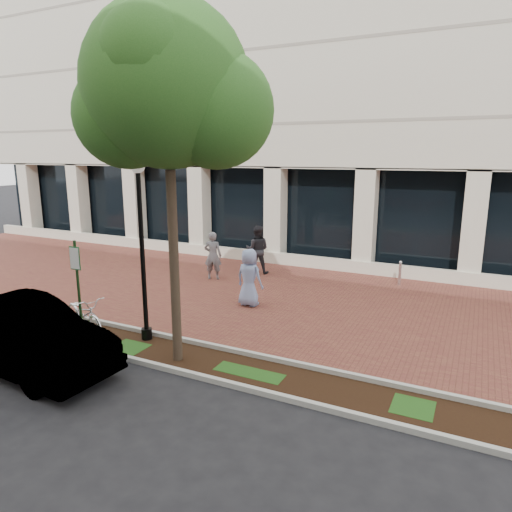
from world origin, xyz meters
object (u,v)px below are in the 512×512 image
at_px(sedan_near_curb, 23,336).
at_px(pedestrian_mid, 257,250).
at_px(lamppost, 142,241).
at_px(pedestrian_left, 213,256).
at_px(pedestrian_right, 249,277).
at_px(locked_bicycle, 84,314).
at_px(bollard, 400,273).
at_px(parking_sign, 77,276).
at_px(street_tree, 170,96).

bearing_deg(sedan_near_curb, pedestrian_mid, -2.37).
distance_m(lamppost, pedestrian_left, 6.27).
bearing_deg(pedestrian_left, pedestrian_right, 123.32).
distance_m(locked_bicycle, bollard, 11.01).
height_order(parking_sign, lamppost, lamppost).
bearing_deg(locked_bicycle, sedan_near_curb, -149.92).
xyz_separation_m(locked_bicycle, pedestrian_mid, (1.43, 7.78, 0.45)).
distance_m(lamppost, bollard, 9.89).
xyz_separation_m(lamppost, pedestrian_right, (1.17, 3.63, -1.69)).
bearing_deg(street_tree, pedestrian_right, 94.51).
xyz_separation_m(parking_sign, pedestrian_right, (2.93, 4.18, -0.70)).
bearing_deg(pedestrian_mid, bollard, 171.69).
relative_size(locked_bicycle, sedan_near_curb, 0.42).
distance_m(pedestrian_mid, pedestrian_right, 4.08).
relative_size(street_tree, sedan_near_curb, 1.67).
relative_size(parking_sign, bollard, 2.80).
height_order(pedestrian_left, bollard, pedestrian_left).
distance_m(pedestrian_left, sedan_near_curb, 8.37).
height_order(locked_bicycle, pedestrian_mid, pedestrian_mid).
relative_size(locked_bicycle, pedestrian_left, 1.08).
xyz_separation_m(lamppost, sedan_near_curb, (-1.39, -2.53, -1.84)).
distance_m(pedestrian_right, bollard, 6.04).
height_order(pedestrian_left, sedan_near_curb, pedestrian_left).
distance_m(pedestrian_left, bollard, 7.06).
relative_size(locked_bicycle, pedestrian_mid, 1.02).
distance_m(parking_sign, bollard, 11.18).
relative_size(locked_bicycle, pedestrian_right, 1.08).
relative_size(pedestrian_mid, sedan_near_curb, 0.41).
xyz_separation_m(street_tree, bollard, (3.60, 8.80, -5.49)).
distance_m(parking_sign, pedestrian_left, 6.43).
bearing_deg(lamppost, pedestrian_mid, 93.00).
relative_size(lamppost, pedestrian_right, 2.50).
relative_size(pedestrian_left, sedan_near_curb, 0.39).
relative_size(street_tree, pedestrian_mid, 4.04).
height_order(street_tree, sedan_near_curb, street_tree).
height_order(pedestrian_left, pedestrian_mid, pedestrian_mid).
xyz_separation_m(street_tree, sedan_near_curb, (-2.90, -1.92, -5.17)).
distance_m(pedestrian_left, pedestrian_mid, 1.94).
height_order(lamppost, locked_bicycle, lamppost).
xyz_separation_m(street_tree, pedestrian_left, (-3.04, 6.45, -5.02)).
xyz_separation_m(street_tree, pedestrian_right, (-0.33, 4.24, -5.03)).
bearing_deg(locked_bicycle, pedestrian_mid, 8.65).
xyz_separation_m(lamppost, street_tree, (1.51, -0.61, 3.33)).
relative_size(street_tree, locked_bicycle, 3.94).
xyz_separation_m(lamppost, bollard, (5.11, 8.19, -2.15)).
bearing_deg(sedan_near_curb, bollard, -27.82).
bearing_deg(pedestrian_left, locked_bicycle, 69.98).
distance_m(pedestrian_mid, bollard, 5.57).
relative_size(street_tree, bollard, 8.57).
xyz_separation_m(locked_bicycle, pedestrian_left, (0.28, 6.21, 0.41)).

